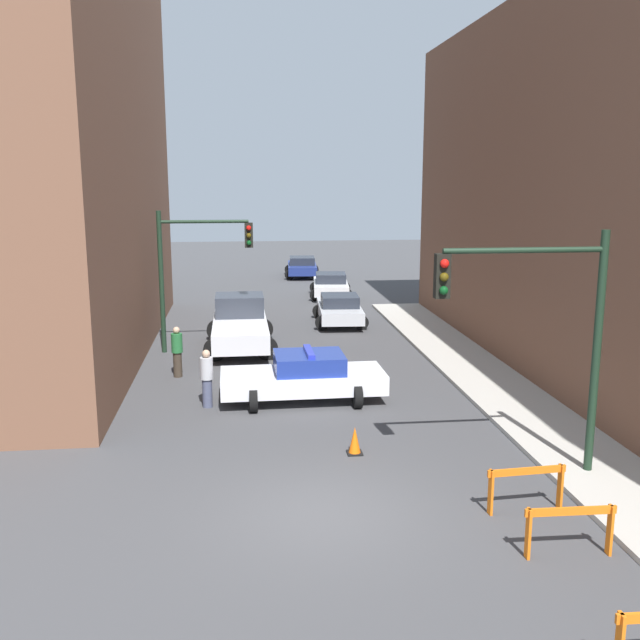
% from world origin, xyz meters
% --- Properties ---
extents(ground_plane, '(120.00, 120.00, 0.00)m').
position_xyz_m(ground_plane, '(0.00, 0.00, 0.00)').
color(ground_plane, '#424244').
extents(sidewalk_right, '(2.40, 44.00, 0.12)m').
position_xyz_m(sidewalk_right, '(6.20, 0.00, 0.06)').
color(sidewalk_right, '#B2ADA3').
rests_on(sidewalk_right, ground_plane).
extents(traffic_light_near, '(3.64, 0.35, 5.20)m').
position_xyz_m(traffic_light_near, '(4.73, 1.18, 3.53)').
color(traffic_light_near, black).
rests_on(traffic_light_near, sidewalk_right).
extents(traffic_light_far, '(3.44, 0.35, 5.20)m').
position_xyz_m(traffic_light_far, '(-3.30, 13.50, 3.40)').
color(traffic_light_far, black).
rests_on(traffic_light_far, ground_plane).
extents(police_car, '(4.73, 2.41, 1.52)m').
position_xyz_m(police_car, '(0.23, 7.10, 0.72)').
color(police_car, white).
rests_on(police_car, ground_plane).
extents(white_truck, '(2.66, 5.41, 1.90)m').
position_xyz_m(white_truck, '(-1.59, 13.93, 0.91)').
color(white_truck, silver).
rests_on(white_truck, ground_plane).
extents(parked_car_near, '(2.44, 4.40, 1.31)m').
position_xyz_m(parked_car_near, '(2.78, 17.96, 0.67)').
color(parked_car_near, silver).
rests_on(parked_car_near, ground_plane).
extents(parked_car_mid, '(2.55, 4.46, 1.31)m').
position_xyz_m(parked_car_mid, '(3.31, 25.16, 0.67)').
color(parked_car_mid, silver).
rests_on(parked_car_mid, ground_plane).
extents(parked_car_far, '(2.46, 4.41, 1.31)m').
position_xyz_m(parked_car_far, '(2.46, 33.29, 0.67)').
color(parked_car_far, navy).
rests_on(parked_car_far, ground_plane).
extents(pedestrian_crossing, '(0.51, 0.51, 1.66)m').
position_xyz_m(pedestrian_crossing, '(-2.53, 6.82, 0.86)').
color(pedestrian_crossing, '#474C66').
rests_on(pedestrian_crossing, ground_plane).
extents(pedestrian_corner, '(0.48, 0.48, 1.66)m').
position_xyz_m(pedestrian_corner, '(-3.62, 10.07, 0.86)').
color(pedestrian_corner, '#382D23').
rests_on(pedestrian_corner, ground_plane).
extents(barrier_mid, '(1.60, 0.20, 0.90)m').
position_xyz_m(barrier_mid, '(3.93, -2.04, 0.62)').
color(barrier_mid, orange).
rests_on(barrier_mid, ground_plane).
extents(barrier_back, '(1.60, 0.26, 0.90)m').
position_xyz_m(barrier_back, '(3.86, -0.34, 0.62)').
color(barrier_back, orange).
rests_on(barrier_back, ground_plane).
extents(traffic_cone, '(0.36, 0.36, 0.66)m').
position_xyz_m(traffic_cone, '(1.04, 2.93, 0.32)').
color(traffic_cone, black).
rests_on(traffic_cone, ground_plane).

